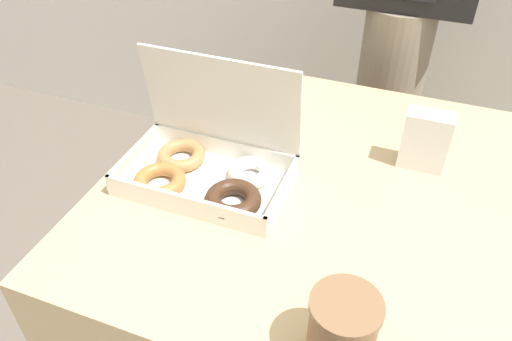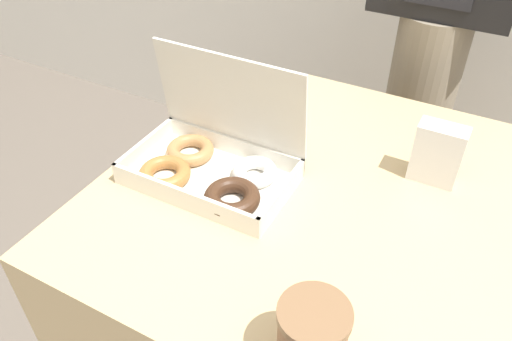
{
  "view_description": "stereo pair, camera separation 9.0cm",
  "coord_description": "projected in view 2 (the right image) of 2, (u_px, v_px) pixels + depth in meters",
  "views": [
    {
      "loc": [
        0.15,
        -0.75,
        1.37
      ],
      "look_at": [
        -0.1,
        -0.09,
        0.8
      ],
      "focal_mm": 35.0,
      "sensor_mm": 36.0,
      "label": 1
    },
    {
      "loc": [
        0.23,
        -0.71,
        1.37
      ],
      "look_at": [
        -0.1,
        -0.09,
        0.8
      ],
      "focal_mm": 35.0,
      "sensor_mm": 36.0,
      "label": 2
    }
  ],
  "objects": [
    {
      "name": "napkin_holder",
      "position": [
        437.0,
        154.0,
        0.96
      ],
      "size": [
        0.09,
        0.05,
        0.12
      ],
      "color": "silver",
      "rests_on": "table"
    },
    {
      "name": "donut_box",
      "position": [
        213.0,
        162.0,
        0.98
      ],
      "size": [
        0.32,
        0.22,
        0.24
      ],
      "color": "white",
      "rests_on": "table"
    },
    {
      "name": "coffee_cup",
      "position": [
        312.0,
        338.0,
        0.65
      ],
      "size": [
        0.1,
        0.1,
        0.12
      ],
      "color": "#8C6042",
      "rests_on": "table"
    },
    {
      "name": "table",
      "position": [
        312.0,
        304.0,
        1.2
      ],
      "size": [
        0.84,
        0.84,
        0.73
      ],
      "color": "tan",
      "rests_on": "ground_plane"
    }
  ]
}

